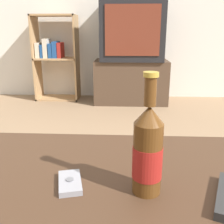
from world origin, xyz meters
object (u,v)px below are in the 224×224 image
at_px(beer_bottle, 148,151).
at_px(cell_phone, 70,183).
at_px(television, 132,31).
at_px(tv_stand, 131,81).
at_px(bookshelf, 54,56).

distance_m(beer_bottle, cell_phone, 0.21).
distance_m(television, beer_bottle, 2.64).
height_order(television, cell_phone, television).
xyz_separation_m(tv_stand, television, (0.00, -0.00, 0.59)).
bearing_deg(beer_bottle, tv_stand, 89.74).
relative_size(bookshelf, cell_phone, 9.34).
bearing_deg(bookshelf, cell_phone, -74.42).
height_order(tv_stand, television, television).
bearing_deg(tv_stand, television, -90.00).
bearing_deg(bookshelf, beer_bottle, -71.00).
xyz_separation_m(tv_stand, beer_bottle, (-0.01, -2.63, 0.32)).
bearing_deg(bookshelf, television, -6.20).
bearing_deg(cell_phone, beer_bottle, -18.81).
bearing_deg(cell_phone, tv_stand, 71.49).
height_order(tv_stand, bookshelf, bookshelf).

